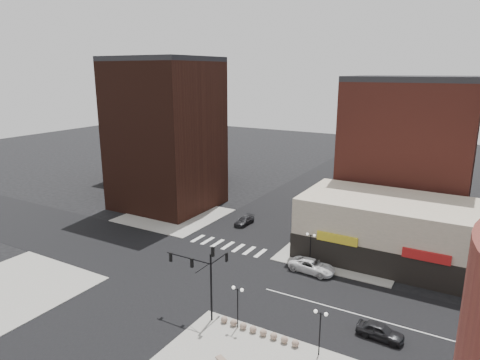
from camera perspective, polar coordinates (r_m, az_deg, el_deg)
The scene contains 18 objects.
ground at distance 53.78m, azimuth -6.24°, elevation -11.69°, with size 240.00×240.00×0.00m, color black.
road_ew at distance 53.77m, azimuth -6.24°, elevation -11.68°, with size 200.00×14.00×0.02m, color black.
road_ns at distance 53.77m, azimuth -6.24°, elevation -11.68°, with size 14.00×200.00×0.02m, color black.
sidewalk_nw at distance 72.61m, azimuth -8.73°, elevation -4.66°, with size 15.00×15.00×0.12m, color gray.
sidewalk_ne at distance 59.91m, azimuth 13.79°, elevation -9.15°, with size 15.00×15.00×0.12m, color gray.
sidewalk_sw at distance 55.05m, azimuth -28.40°, elevation -12.75°, with size 15.00×15.00×0.12m, color gray.
building_nw at distance 75.46m, azimuth -9.87°, elevation 5.76°, with size 16.00×15.00×25.00m, color #341810.
building_nw_low at distance 96.49m, azimuth -9.77°, elevation 3.71°, with size 20.00×18.00×12.00m, color #341810.
building_ne_midrise at distance 70.01m, azimuth 21.40°, elevation 3.06°, with size 18.00×15.00×22.00m, color maroon.
building_ne_row at distance 57.91m, azimuth 20.33°, elevation -7.03°, with size 24.20×12.20×8.00m.
traffic_signal at distance 42.08m, azimuth -4.72°, elevation -11.91°, with size 5.59×3.09×7.77m.
street_lamp_se_a at distance 40.94m, azimuth -0.32°, elevation -15.31°, with size 1.22×0.32×4.16m.
street_lamp_se_b at distance 38.10m, azimuth 10.66°, elevation -18.06°, with size 1.22×0.32×4.16m.
street_lamp_ne at distance 53.64m, azimuth 9.40°, elevation -8.02°, with size 1.22×0.32×4.16m.
bollard_row at distance 41.54m, azimuth 2.43°, elevation -19.46°, with size 8.00×0.65×0.65m.
white_suv at distance 53.10m, azimuth 9.59°, elevation -11.25°, with size 2.57×5.57×1.55m, color white.
dark_sedan_east at distance 42.91m, azimuth 18.18°, elevation -18.60°, with size 1.69×4.20×1.43m, color black.
dark_sedan_north at distance 67.52m, azimuth 0.58°, elevation -5.47°, with size 1.72×4.24×1.23m, color black.
Camera 1 is at (29.02, -38.64, 23.60)m, focal length 32.00 mm.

